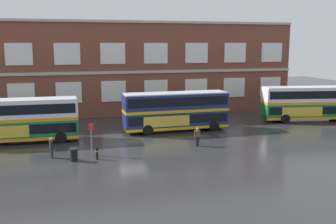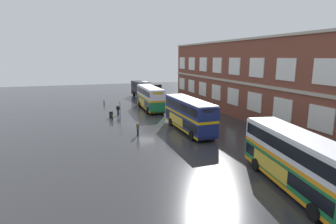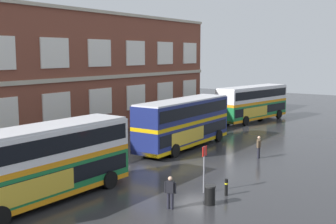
# 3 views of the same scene
# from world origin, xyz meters

# --- Properties ---
(ground_plane) EXTENTS (120.00, 120.00, 0.00)m
(ground_plane) POSITION_xyz_m (0.00, 2.00, 0.00)
(ground_plane) COLOR #2B2B2D
(brick_terminal_building) EXTENTS (48.73, 8.19, 11.91)m
(brick_terminal_building) POSITION_xyz_m (0.15, 17.98, 5.81)
(brick_terminal_building) COLOR brown
(brick_terminal_building) RESTS_ON ground
(double_decker_near) EXTENTS (11.06, 3.08, 4.07)m
(double_decker_near) POSITION_xyz_m (-10.20, 3.35, 2.15)
(double_decker_near) COLOR #197038
(double_decker_near) RESTS_ON ground
(double_decker_middle) EXTENTS (11.02, 2.93, 4.07)m
(double_decker_middle) POSITION_xyz_m (5.39, 4.35, 2.15)
(double_decker_middle) COLOR navy
(double_decker_middle) RESTS_ON ground
(double_decker_far) EXTENTS (11.28, 4.38, 4.07)m
(double_decker_far) POSITION_xyz_m (22.24, 5.50, 2.15)
(double_decker_far) COLOR #197038
(double_decker_far) RESTS_ON ground
(waiting_passenger) EXTENTS (0.35, 0.63, 1.70)m
(waiting_passenger) POSITION_xyz_m (-7.14, -2.82, 0.93)
(waiting_passenger) COLOR black
(waiting_passenger) RESTS_ON ground
(second_passenger) EXTENTS (0.64, 0.31, 1.70)m
(second_passenger) POSITION_xyz_m (5.46, -2.31, 0.93)
(second_passenger) COLOR black
(second_passenger) RESTS_ON ground
(bus_stand_flag) EXTENTS (0.44, 0.10, 2.70)m
(bus_stand_flag) POSITION_xyz_m (-3.95, -2.97, 1.64)
(bus_stand_flag) COLOR slate
(bus_stand_flag) RESTS_ON ground
(station_litter_bin) EXTENTS (0.60, 0.60, 1.03)m
(station_litter_bin) POSITION_xyz_m (-5.43, -4.17, 0.52)
(station_litter_bin) COLOR black
(station_litter_bin) RESTS_ON ground
(safety_bollard_east) EXTENTS (0.19, 0.19, 0.95)m
(safety_bollard_east) POSITION_xyz_m (-3.64, -4.22, 0.49)
(safety_bollard_east) COLOR black
(safety_bollard_east) RESTS_ON ground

